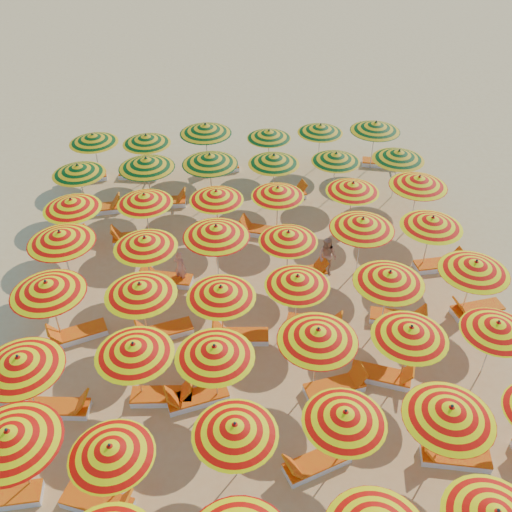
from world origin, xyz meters
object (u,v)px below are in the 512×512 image
umbrella_28 (363,224)px  lounger_26 (166,202)px  beachgoer_a (180,267)px  lounger_22 (134,238)px  umbrella_27 (288,236)px  lounger_20 (439,265)px  umbrella_38 (210,159)px  umbrella_31 (144,199)px  umbrella_22 (389,277)px  umbrella_35 (419,181)px  umbrella_36 (78,169)px  umbrella_39 (274,159)px  lounger_8 (164,396)px  lounger_5 (454,457)px  lounger_23 (262,231)px  umbrella_23 (475,267)px  umbrella_47 (376,126)px  umbrella_32 (216,195)px  lounger_30 (219,169)px  lounger_7 (60,408)px  umbrella_16 (411,332)px  umbrella_42 (93,138)px  lounger_24 (362,227)px  umbrella_34 (353,187)px  umbrella_7 (111,451)px  umbrella_19 (140,289)px  umbrella_6 (9,437)px  umbrella_8 (235,429)px  umbrella_10 (450,412)px  lounger_19 (303,274)px  umbrella_43 (146,139)px  umbrella_14 (215,351)px  umbrella_24 (60,237)px  lounger_3 (99,503)px  lounger_15 (315,325)px  lounger_31 (382,163)px  umbrella_13 (134,349)px  lounger_2 (3,497)px  lounger_10 (336,387)px  lounger_17 (476,310)px  beachgoer_b (327,257)px  lounger_11 (382,376)px  umbrella_12 (19,363)px  umbrella_37 (146,163)px  umbrella_17 (497,327)px  umbrella_30 (71,204)px  umbrella_46 (320,129)px  umbrella_25 (145,242)px  lounger_27 (287,196)px  lounger_4 (315,463)px  umbrella_44 (205,129)px  lounger_18 (166,279)px  lounger_16 (398,318)px  umbrella_15 (318,335)px  umbrella_26 (216,231)px  umbrella_45 (269,134)px

umbrella_28 → lounger_26: bearing=143.6°
beachgoer_a → lounger_22: bearing=-22.7°
umbrella_27 → lounger_20: bearing=1.2°
umbrella_38 → umbrella_31: bearing=-135.3°
umbrella_22 → umbrella_35: bearing=63.6°
umbrella_36 → umbrella_39: (7.75, 0.07, 0.01)m
lounger_8 → beachgoer_a: beachgoer_a is taller
lounger_5 → lounger_23: same height
umbrella_23 → umbrella_47: size_ratio=0.84×
umbrella_32 → lounger_30: (0.25, 5.09, -1.73)m
umbrella_39 → lounger_7: (-7.08, -10.19, -1.80)m
lounger_22 → umbrella_16: bearing=132.9°
umbrella_42 → lounger_20: 15.14m
lounger_24 → umbrella_16: bearing=88.2°
umbrella_31 → umbrella_34: size_ratio=0.96×
umbrella_7 → umbrella_19: 5.24m
umbrella_6 → lounger_5: umbrella_6 is taller
umbrella_8 → umbrella_27: size_ratio=1.26×
umbrella_10 → umbrella_27: size_ratio=1.29×
umbrella_47 → lounger_19: size_ratio=1.63×
umbrella_43 → lounger_5: size_ratio=1.27×
umbrella_14 → umbrella_31: 8.07m
umbrella_24 → lounger_7: 5.72m
lounger_7 → lounger_3: bearing=-56.6°
umbrella_23 → lounger_24: 5.73m
lounger_15 → lounger_31: 11.36m
lounger_22 → lounger_7: bearing=75.4°
umbrella_13 → lounger_2: (-3.10, -2.77, -1.80)m
lounger_10 → lounger_17: bearing=15.9°
beachgoer_b → lounger_11: bearing=-42.4°
umbrella_12 → umbrella_37: size_ratio=0.83×
umbrella_17 → lounger_17: 3.04m
umbrella_12 → lounger_2: umbrella_12 is taller
umbrella_19 → lounger_20: bearing=13.6°
umbrella_30 → umbrella_43: bearing=64.4°
umbrella_7 → umbrella_46: (7.59, 15.53, 0.07)m
lounger_15 → lounger_17: bearing=20.2°
umbrella_25 → lounger_27: size_ratio=1.32×
lounger_3 → lounger_4: same height
umbrella_31 → lounger_7: 8.20m
umbrella_38 → lounger_15: bearing=-68.7°
umbrella_44 → umbrella_34: bearing=-43.1°
umbrella_38 → lounger_7: size_ratio=1.65×
umbrella_6 → lounger_31: size_ratio=1.48×
lounger_18 → lounger_22: same height
umbrella_24 → lounger_7: umbrella_24 is taller
lounger_16 → lounger_18: (-7.48, 2.66, 0.00)m
umbrella_15 → umbrella_26: (-2.50, 4.95, 0.04)m
umbrella_39 → lounger_22: size_ratio=1.47×
umbrella_30 → umbrella_45: (7.70, 5.17, -0.13)m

